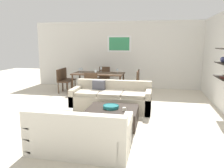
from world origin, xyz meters
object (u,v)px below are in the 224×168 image
sofa_beige (111,99)px  dining_chair_left_far (67,78)px  wine_glass_left_near (80,70)px  wine_glass_right_far (117,70)px  dining_chair_right_far (135,80)px  loveseat_white (80,134)px  candle_jar (124,109)px  dining_chair_foot (92,84)px  dining_chair_left_near (62,79)px  wine_glass_foot (96,71)px  dining_table (99,75)px  dining_chair_right_near (134,82)px  decorative_bowl (111,107)px  wine_glass_left_far (82,69)px  dining_chair_head (104,76)px  coffee_table (112,116)px  wine_glass_head (101,68)px

sofa_beige → dining_chair_left_far: size_ratio=2.47×
wine_glass_left_near → wine_glass_right_far: bearing=9.2°
dining_chair_right_far → loveseat_white: bearing=-96.4°
candle_jar → dining_chair_foot: bearing=121.6°
dining_chair_left_near → wine_glass_foot: wine_glass_foot is taller
dining_table → dining_chair_foot: (0.00, -0.86, -0.18)m
dining_table → dining_chair_right_far: (1.34, 0.20, -0.18)m
dining_chair_right_near → wine_glass_foot: (-1.34, -0.19, 0.36)m
dining_chair_right_near → wine_glass_right_far: wine_glass_right_far is taller
decorative_bowl → wine_glass_left_far: wine_glass_left_far is taller
dining_chair_left_near → wine_glass_right_far: 2.08m
loveseat_white → wine_glass_foot: (-0.83, 3.95, 0.57)m
dining_chair_head → dining_chair_right_near: 1.70m
dining_chair_left_far → wine_glass_right_far: bearing=-2.6°
dining_chair_left_near → dining_chair_left_far: same height
candle_jar → wine_glass_left_near: wine_glass_left_near is taller
coffee_table → decorative_bowl: decorative_bowl is taller
dining_table → sofa_beige: bearing=-65.3°
dining_chair_left_near → wine_glass_left_far: bearing=25.7°
dining_chair_foot → wine_glass_left_far: bearing=125.4°
dining_chair_right_near → dining_chair_left_near: bearing=180.0°
dining_chair_foot → wine_glass_foot: size_ratio=5.41×
dining_table → dining_chair_head: size_ratio=2.11×
dining_chair_head → dining_chair_left_far: same height
candle_jar → wine_glass_right_far: wine_glass_right_far is taller
dining_chair_right_far → wine_glass_left_near: 2.08m
wine_glass_right_far → wine_glass_foot: wine_glass_right_far is taller
sofa_beige → dining_table: sofa_beige is taller
coffee_table → wine_glass_head: (-1.13, 3.42, 0.69)m
decorative_bowl → candle_jar: 0.35m
coffee_table → decorative_bowl: size_ratio=3.15×
dining_chair_foot → dining_table: bearing=90.0°
coffee_table → sofa_beige: bearing=102.6°
wine_glass_head → coffee_table: bearing=-71.8°
coffee_table → wine_glass_foot: size_ratio=6.96×
wine_glass_right_far → wine_glass_left_far: 1.37m
wine_glass_left_far → wine_glass_head: wine_glass_head is taller
dining_chair_left_near → wine_glass_left_near: size_ratio=4.99×
dining_table → dining_chair_left_far: dining_chair_left_far is taller
sofa_beige → dining_chair_right_far: 2.17m
decorative_bowl → sofa_beige: bearing=101.1°
dining_chair_foot → wine_glass_right_far: (0.69, 0.97, 0.36)m
loveseat_white → wine_glass_right_far: size_ratio=10.25×
loveseat_white → wine_glass_left_near: bearing=109.7°
dining_table → wine_glass_left_far: 0.72m
dining_chair_right_far → wine_glass_right_far: size_ratio=5.32×
dining_chair_right_far → dining_chair_left_far: bearing=180.0°
wine_glass_left_far → decorative_bowl: bearing=-60.4°
sofa_beige → decorative_bowl: sofa_beige is taller
dining_chair_left_near → wine_glass_head: wine_glass_head is taller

